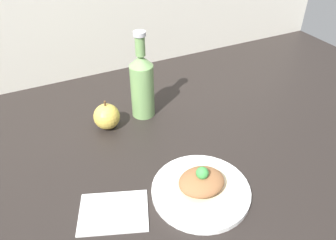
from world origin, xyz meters
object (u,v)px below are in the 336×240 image
at_px(cider_bottle, 142,84).
at_px(apple, 107,116).
at_px(plated_food, 201,183).
at_px(plate, 201,190).

distance_m(cider_bottle, apple, 0.14).
distance_m(plated_food, apple, 0.37).
height_order(plate, cider_bottle, cider_bottle).
distance_m(plate, apple, 0.37).
xyz_separation_m(plate, cider_bottle, (0.00, 0.37, 0.10)).
relative_size(plated_food, apple, 1.88).
bearing_deg(plated_food, apple, 109.19).
bearing_deg(apple, cider_bottle, 8.31).
distance_m(plate, cider_bottle, 0.38).
relative_size(plated_food, cider_bottle, 0.64).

